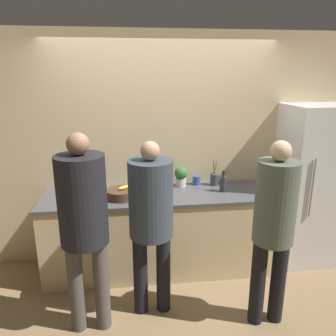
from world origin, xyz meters
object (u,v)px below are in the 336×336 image
object	(u,v)px
bottle_red	(153,191)
potted_plant	(181,176)
person_center	(151,213)
cup_blue	(196,180)
person_left	(84,216)
refrigerator	(315,185)
bottle_dark	(223,183)
utensil_crock	(214,179)
fruit_bowl	(121,194)
person_right	(274,221)

from	to	relation	value
bottle_red	potted_plant	distance (m)	0.45
person_center	cup_blue	bearing A→B (deg)	57.46
bottle_red	person_left	bearing A→B (deg)	-129.06
refrigerator	person_center	xyz separation A→B (m)	(-1.94, -0.71, 0.07)
bottle_dark	bottle_red	bearing A→B (deg)	-175.22
utensil_crock	bottle_red	world-z (taller)	utensil_crock
refrigerator	bottle_red	world-z (taller)	refrigerator
fruit_bowl	utensil_crock	xyz separation A→B (m)	(1.06, 0.28, 0.03)
potted_plant	person_right	bearing A→B (deg)	-62.91
person_right	potted_plant	xyz separation A→B (m)	(-0.59, 1.16, 0.05)
bottle_dark	cup_blue	world-z (taller)	bottle_dark
bottle_red	fruit_bowl	bearing A→B (deg)	179.96
person_left	fruit_bowl	bearing A→B (deg)	69.65
person_right	utensil_crock	world-z (taller)	person_right
person_right	fruit_bowl	bearing A→B (deg)	145.47
fruit_bowl	cup_blue	distance (m)	0.93
refrigerator	bottle_dark	bearing A→B (deg)	-177.77
refrigerator	fruit_bowl	world-z (taller)	refrigerator
person_center	person_right	size ratio (longest dim) A/B	0.98
person_left	cup_blue	size ratio (longest dim) A/B	16.58
person_left	bottle_dark	xyz separation A→B (m)	(1.39, 0.82, -0.06)
person_left	bottle_red	size ratio (longest dim) A/B	12.05
person_left	cup_blue	xyz separation A→B (m)	(1.15, 1.09, -0.10)
bottle_red	bottle_dark	xyz separation A→B (m)	(0.77, 0.06, 0.04)
person_right	bottle_dark	xyz separation A→B (m)	(-0.16, 0.93, 0.02)
person_center	person_right	bearing A→B (deg)	-14.75
fruit_bowl	bottle_red	bearing A→B (deg)	-0.04
bottle_red	potted_plant	bearing A→B (deg)	40.34
bottle_dark	potted_plant	world-z (taller)	bottle_dark
fruit_bowl	bottle_dark	size ratio (longest dim) A/B	1.33
fruit_bowl	bottle_red	distance (m)	0.33
fruit_bowl	utensil_crock	bearing A→B (deg)	14.97
person_left	fruit_bowl	size ratio (longest dim) A/B	5.57
person_center	refrigerator	bearing A→B (deg)	20.19
person_left	bottle_red	distance (m)	0.98
refrigerator	cup_blue	distance (m)	1.36
refrigerator	bottle_dark	distance (m)	1.11
fruit_bowl	utensil_crock	world-z (taller)	utensil_crock
bottle_dark	cup_blue	xyz separation A→B (m)	(-0.24, 0.27, -0.04)
person_left	person_center	size ratio (longest dim) A/B	1.07
bottle_dark	cup_blue	size ratio (longest dim) A/B	2.24
fruit_bowl	potted_plant	xyz separation A→B (m)	(0.67, 0.29, 0.07)
person_right	cup_blue	size ratio (longest dim) A/B	15.85
person_right	fruit_bowl	world-z (taller)	person_right
refrigerator	bottle_red	size ratio (longest dim) A/B	12.72
person_left	bottle_dark	world-z (taller)	person_left
person_center	utensil_crock	size ratio (longest dim) A/B	5.48
person_left	refrigerator	bearing A→B (deg)	19.21
refrigerator	bottle_red	distance (m)	1.88
bottle_dark	potted_plant	bearing A→B (deg)	152.73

